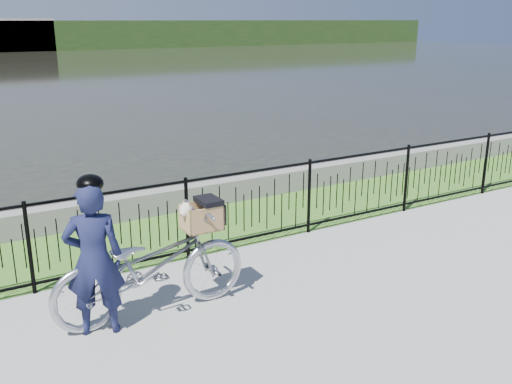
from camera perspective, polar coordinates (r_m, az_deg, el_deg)
ground at (r=7.08m, az=6.18°, el=-9.47°), size 120.00×120.00×0.00m
grass_strip at (r=9.12m, az=-3.58°, el=-3.21°), size 60.00×2.00×0.01m
quay_wall at (r=9.91m, az=-6.23°, el=-0.42°), size 60.00×0.30×0.40m
fence at (r=8.10m, az=-0.43°, el=-1.52°), size 14.00×0.06×1.15m
far_building_right at (r=64.33m, az=-22.43°, el=14.32°), size 6.00×3.00×3.20m
bicycle_rig at (r=6.31m, az=-10.33°, el=-7.22°), size 2.19×0.76×1.25m
cyclist at (r=6.00m, az=-15.92°, el=-6.29°), size 0.68×0.55×1.69m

